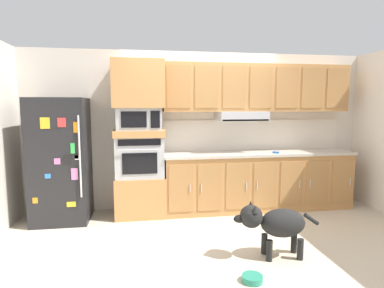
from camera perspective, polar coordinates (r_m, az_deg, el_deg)
ground_plane at (r=4.48m, az=3.93°, el=-14.79°), size 9.60×9.60×0.00m
back_kitchen_wall at (r=5.27m, az=1.33°, el=2.46°), size 6.20×0.12×2.50m
refrigerator at (r=4.93m, az=-22.31°, el=-2.68°), size 0.76×0.73×1.76m
oven_base_cabinet at (r=5.00m, az=-9.14°, el=-8.95°), size 0.74×0.62×0.60m
built_in_oven at (r=4.87m, az=-9.27°, el=-2.14°), size 0.70×0.62×0.60m
appliance_mid_shelf at (r=4.83m, az=-9.35°, el=1.97°), size 0.74×0.62×0.10m
microwave at (r=4.81m, az=-9.40°, el=4.46°), size 0.64×0.54×0.32m
appliance_upper_cabinet at (r=4.82m, az=-9.52°, el=10.41°), size 0.74×0.62×0.68m
lower_cabinet_run at (r=5.29m, az=11.63°, el=-6.56°), size 2.99×0.63×0.88m
countertop_slab at (r=5.20m, az=11.74°, el=-1.62°), size 3.03×0.64×0.04m
backsplash_panel at (r=5.44m, az=10.74°, el=1.63°), size 3.03×0.02×0.50m
upper_cabinet_with_hood at (r=5.26m, az=11.35°, el=9.43°), size 2.99×0.48×0.88m
screwdriver at (r=5.13m, az=14.73°, el=-1.43°), size 0.17×0.17×0.03m
dog at (r=3.69m, az=14.54°, el=-13.40°), size 0.96×0.34×0.61m
dog_food_bowl at (r=3.33m, az=10.68°, el=-22.43°), size 0.20×0.20×0.06m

